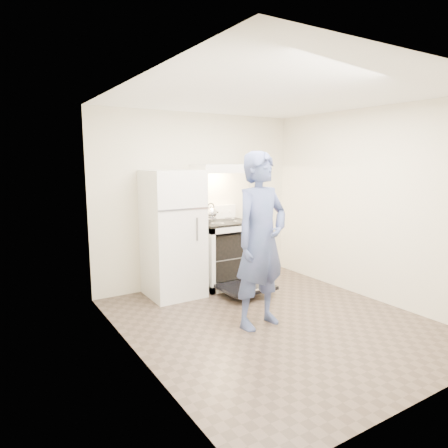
{
  "coord_description": "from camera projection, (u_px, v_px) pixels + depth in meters",
  "views": [
    {
      "loc": [
        -2.77,
        -3.39,
        1.83
      ],
      "look_at": [
        -0.05,
        1.0,
        1.0
      ],
      "focal_mm": 32.0,
      "sensor_mm": 36.0,
      "label": 1
    }
  ],
  "objects": [
    {
      "name": "floor",
      "position": [
        274.0,
        321.0,
        4.58
      ],
      "size": [
        3.6,
        3.6,
        0.0
      ],
      "primitive_type": "plane",
      "color": "brown",
      "rests_on": "ground"
    },
    {
      "name": "back_wall",
      "position": [
        198.0,
        200.0,
        5.89
      ],
      "size": [
        3.2,
        0.02,
        2.5
      ],
      "primitive_type": "cube",
      "color": "beige",
      "rests_on": "ground"
    },
    {
      "name": "refrigerator",
      "position": [
        173.0,
        234.0,
        5.36
      ],
      "size": [
        0.7,
        0.7,
        1.7
      ],
      "primitive_type": "cube",
      "color": "white",
      "rests_on": "floor"
    },
    {
      "name": "stove_body",
      "position": [
        223.0,
        254.0,
        5.86
      ],
      "size": [
        0.76,
        0.65,
        0.92
      ],
      "primitive_type": "cube",
      "color": "white",
      "rests_on": "floor"
    },
    {
      "name": "cooktop",
      "position": [
        223.0,
        222.0,
        5.79
      ],
      "size": [
        0.76,
        0.65,
        0.03
      ],
      "primitive_type": "cube",
      "color": "black",
      "rests_on": "stove_body"
    },
    {
      "name": "backsplash",
      "position": [
        213.0,
        212.0,
        6.01
      ],
      "size": [
        0.76,
        0.07,
        0.2
      ],
      "primitive_type": "cube",
      "color": "white",
      "rests_on": "cooktop"
    },
    {
      "name": "oven_door",
      "position": [
        246.0,
        287.0,
        5.42
      ],
      "size": [
        0.7,
        0.54,
        0.04
      ],
      "primitive_type": "cube",
      "color": "black",
      "rests_on": "floor"
    },
    {
      "name": "oven_rack",
      "position": [
        223.0,
        256.0,
        5.87
      ],
      "size": [
        0.6,
        0.52,
        0.01
      ],
      "primitive_type": "cube",
      "color": "gray",
      "rests_on": "stove_body"
    },
    {
      "name": "range_hood",
      "position": [
        220.0,
        168.0,
        5.73
      ],
      "size": [
        0.76,
        0.5,
        0.12
      ],
      "primitive_type": "cube",
      "color": "white",
      "rests_on": "back_wall"
    },
    {
      "name": "knife_strip",
      "position": [
        257.0,
        178.0,
        6.38
      ],
      "size": [
        0.4,
        0.02,
        0.03
      ],
      "primitive_type": "cube",
      "color": "black",
      "rests_on": "back_wall"
    },
    {
      "name": "pizza_stone",
      "position": [
        222.0,
        256.0,
        5.78
      ],
      "size": [
        0.34,
        0.34,
        0.02
      ],
      "primitive_type": "cylinder",
      "color": "olive",
      "rests_on": "oven_rack"
    },
    {
      "name": "tea_kettle",
      "position": [
        211.0,
        212.0,
        5.8
      ],
      "size": [
        0.22,
        0.18,
        0.26
      ],
      "primitive_type": null,
      "color": "silver",
      "rests_on": "cooktop"
    },
    {
      "name": "utensil_jar",
      "position": [
        252.0,
        215.0,
        5.72
      ],
      "size": [
        0.1,
        0.1,
        0.13
      ],
      "primitive_type": "cylinder",
      "rotation": [
        0.0,
        0.0,
        0.08
      ],
      "color": "silver",
      "rests_on": "cooktop"
    },
    {
      "name": "person",
      "position": [
        261.0,
        241.0,
        4.34
      ],
      "size": [
        0.76,
        0.55,
        1.93
      ],
      "primitive_type": "imported",
      "rotation": [
        0.0,
        0.0,
        0.14
      ],
      "color": "navy",
      "rests_on": "floor"
    },
    {
      "name": "dutch_oven",
      "position": [
        255.0,
        228.0,
        4.75
      ],
      "size": [
        0.36,
        0.29,
        0.23
      ],
      "primitive_type": null,
      "color": "red",
      "rests_on": "person"
    }
  ]
}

